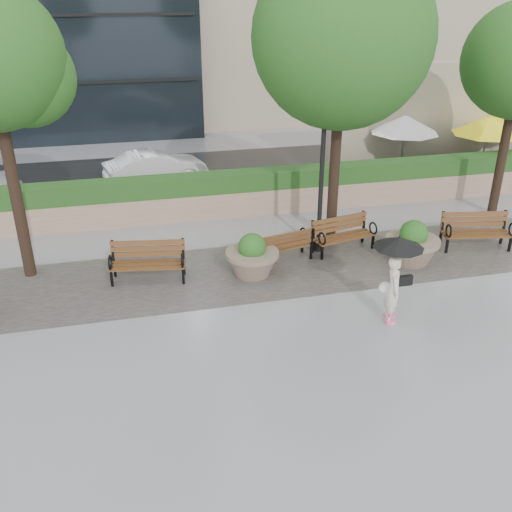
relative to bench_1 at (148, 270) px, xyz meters
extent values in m
plane|color=gray|center=(2.55, -3.10, -0.28)|extent=(100.00, 100.00, 0.00)
cube|color=#383330|center=(2.55, -0.10, -0.28)|extent=(28.00, 3.20, 0.01)
cube|color=tan|center=(2.55, 3.90, 0.12)|extent=(24.00, 0.80, 0.80)
cube|color=#1C4818|center=(2.55, 3.90, 0.79)|extent=(24.00, 0.75, 0.55)
cube|color=tan|center=(12.05, 6.90, 1.72)|extent=(10.00, 0.60, 4.00)
cube|color=#1C4818|center=(11.55, 4.70, 0.17)|extent=(8.00, 0.50, 0.90)
cube|color=black|center=(2.55, 7.90, -0.28)|extent=(40.00, 7.00, 0.00)
cube|color=brown|center=(-0.01, -0.04, 0.15)|extent=(1.86, 0.82, 0.05)
cube|color=brown|center=(0.04, 0.24, 0.46)|extent=(1.79, 0.41, 0.42)
cube|color=black|center=(0.00, -0.01, -0.06)|extent=(1.87, 0.92, 0.46)
torus|color=black|center=(-0.87, -0.08, 0.33)|extent=(0.11, 0.37, 0.37)
torus|color=black|center=(0.80, -0.35, 0.33)|extent=(0.11, 0.37, 0.37)
cube|color=brown|center=(3.40, 0.29, 0.12)|extent=(1.72, 0.84, 0.05)
cube|color=brown|center=(3.46, 0.04, 0.40)|extent=(1.64, 0.47, 0.39)
cube|color=black|center=(3.41, 0.27, -0.07)|extent=(1.74, 0.93, 0.42)
torus|color=black|center=(4.13, 0.62, 0.28)|extent=(0.12, 0.34, 0.34)
torus|color=black|center=(2.61, 0.29, 0.28)|extent=(0.12, 0.34, 0.34)
cube|color=brown|center=(5.23, 0.47, 0.13)|extent=(1.78, 0.86, 0.05)
cube|color=brown|center=(5.17, 0.73, 0.43)|extent=(1.70, 0.47, 0.40)
cube|color=black|center=(5.22, 0.50, -0.07)|extent=(1.80, 0.96, 0.44)
torus|color=black|center=(4.48, 0.14, 0.30)|extent=(0.12, 0.35, 0.35)
torus|color=black|center=(6.06, 0.48, 0.30)|extent=(0.12, 0.35, 0.35)
cube|color=brown|center=(8.76, -0.23, 0.16)|extent=(1.90, 0.87, 0.05)
cube|color=brown|center=(8.81, 0.05, 0.48)|extent=(1.82, 0.46, 0.43)
cube|color=black|center=(8.77, -0.20, -0.05)|extent=(1.92, 0.97, 0.47)
torus|color=black|center=(7.88, -0.26, 0.35)|extent=(0.12, 0.38, 0.38)
torus|color=black|center=(9.58, -0.57, 0.35)|extent=(0.12, 0.38, 0.38)
cylinder|color=#7F6B56|center=(2.51, -0.31, 0.30)|extent=(1.32, 1.32, 0.11)
sphere|color=#154915|center=(2.51, -0.31, 0.48)|extent=(0.68, 0.68, 0.68)
cylinder|color=#7F6B56|center=(6.67, -0.58, 0.33)|extent=(1.38, 1.38, 0.11)
sphere|color=#154915|center=(6.67, -0.58, 0.52)|extent=(0.71, 0.71, 0.71)
cylinder|color=black|center=(4.58, 0.69, 1.72)|extent=(0.12, 0.12, 4.01)
cylinder|color=black|center=(4.58, 0.69, -0.13)|extent=(0.28, 0.28, 0.30)
sphere|color=black|center=(4.58, 0.69, 3.77)|extent=(0.24, 0.24, 0.24)
cylinder|color=black|center=(-2.85, 0.99, 2.13)|extent=(0.28, 0.28, 4.82)
sphere|color=#154915|center=(-2.25, 1.29, 4.40)|extent=(2.20, 2.20, 2.20)
cylinder|color=black|center=(5.12, 1.20, 2.23)|extent=(0.28, 0.28, 5.02)
sphere|color=#154915|center=(5.12, 1.20, 5.10)|extent=(4.44, 4.44, 4.44)
sphere|color=#154915|center=(5.72, 1.50, 4.59)|extent=(3.11, 3.11, 3.11)
cylinder|color=black|center=(10.81, 2.00, 1.86)|extent=(0.28, 0.28, 4.30)
cylinder|color=black|center=(9.66, 6.07, -0.23)|extent=(0.40, 0.40, 0.10)
cylinder|color=#99999E|center=(9.66, 6.07, 0.82)|extent=(0.06, 0.06, 2.20)
cone|color=white|center=(9.66, 6.07, 1.72)|extent=(2.50, 2.50, 0.60)
cylinder|color=black|center=(12.42, 5.17, -0.23)|extent=(0.40, 0.40, 0.10)
cylinder|color=#99999E|center=(12.42, 5.17, 0.82)|extent=(0.06, 0.06, 2.20)
cone|color=yellow|center=(12.42, 5.17, 1.72)|extent=(2.50, 2.50, 0.60)
cylinder|color=black|center=(13.85, 6.16, -0.23)|extent=(0.40, 0.40, 0.10)
cylinder|color=#99999E|center=(13.85, 6.16, 0.82)|extent=(0.06, 0.06, 2.20)
cone|color=yellow|center=(13.85, 6.16, 1.72)|extent=(2.50, 2.50, 0.60)
imported|color=silver|center=(0.80, 7.55, 0.31)|extent=(3.80, 2.01, 1.19)
imported|color=beige|center=(4.92, -3.07, 0.52)|extent=(0.59, 0.69, 1.61)
cube|color=#F2598C|center=(4.96, -2.96, -0.24)|extent=(0.17, 0.24, 0.08)
cube|color=#F2598C|center=(4.86, -3.20, -0.24)|extent=(0.17, 0.24, 0.08)
cube|color=black|center=(5.14, -3.10, 0.67)|extent=(0.20, 0.32, 0.22)
sphere|color=white|center=(4.85, -2.81, 0.37)|extent=(0.28, 0.28, 0.28)
cylinder|color=black|center=(4.93, -3.02, 1.12)|extent=(0.02, 0.02, 0.85)
cone|color=black|center=(4.93, -3.02, 1.53)|extent=(1.05, 1.05, 0.22)
camera|label=1|loc=(-0.36, -12.58, 6.24)|focal=40.00mm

